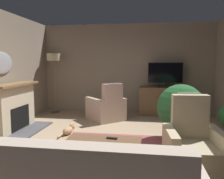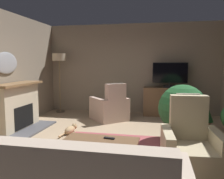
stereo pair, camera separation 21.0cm
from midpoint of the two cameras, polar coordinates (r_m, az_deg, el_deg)
The scene contains 15 objects.
ground_plane at distance 4.42m, azimuth 0.88°, elevation -14.63°, with size 5.93×7.16×0.04m, color tan.
wall_back at distance 7.43m, azimuth 5.62°, elevation 5.09°, with size 5.93×0.10×2.79m, color gray.
rug_central at distance 4.21m, azimuth 2.67°, elevation -15.37°, with size 2.30×2.16×0.01m, color #9E474C.
fireplace at distance 5.88m, azimuth -21.09°, elevation -4.22°, with size 0.83×1.55×1.11m.
wall_mirror_oval at distance 5.92m, azimuth -23.56°, elevation 5.98°, with size 0.06×0.83×0.51m, color #B2B7BF.
tv_cabinet at distance 7.14m, azimuth 14.64°, elevation -3.12°, with size 1.50×0.46×0.85m.
television at distance 7.00m, azimuth 14.86°, elevation 3.60°, with size 1.00×0.20×0.73m.
coffee_table at distance 3.68m, azimuth -1.07°, elevation -12.78°, with size 1.16×0.50×0.40m.
tv_remote at distance 3.68m, azimuth 1.01°, elevation -11.85°, with size 0.17×0.05×0.02m, color black.
armchair_in_far_corner at distance 3.66m, azimuth 20.37°, elevation -13.59°, with size 0.86×0.86×1.11m.
armchair_angled_to_table at distance 6.45m, azimuth 0.48°, elevation -4.65°, with size 1.20×1.20×1.05m.
potted_plant_leafy_by_curtain at distance 4.88m, azimuth 18.08°, elevation -4.58°, with size 0.95×0.95×1.15m.
potted_plant_small_fern_corner at distance 5.92m, azimuth 22.59°, elevation -5.08°, with size 0.43×0.43×0.78m.
cat at distance 5.36m, azimuth -9.03°, elevation -9.65°, with size 0.22×0.65×0.19m.
floor_lamp at distance 7.54m, azimuth -12.04°, elevation 6.65°, with size 0.42×0.42×1.87m.
Camera 2 is at (0.85, -4.04, 1.57)m, focal length 37.31 mm.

